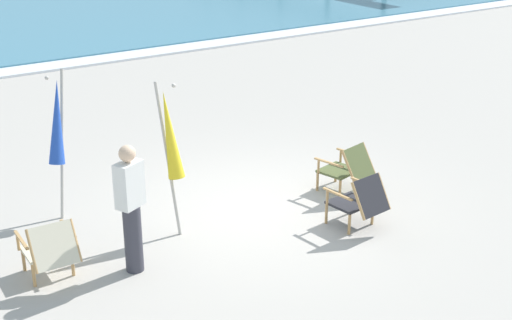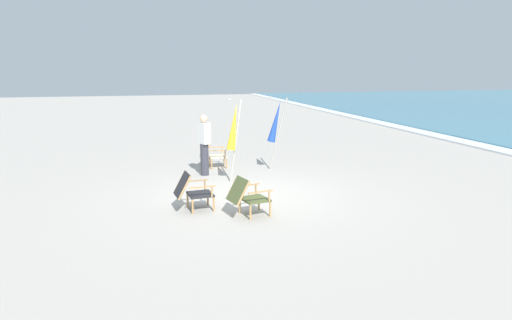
{
  "view_description": "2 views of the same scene",
  "coord_description": "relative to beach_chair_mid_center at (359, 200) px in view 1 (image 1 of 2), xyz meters",
  "views": [
    {
      "loc": [
        -5.28,
        -7.82,
        4.46
      ],
      "look_at": [
        -0.07,
        -0.03,
        0.77
      ],
      "focal_mm": 50.0,
      "sensor_mm": 36.0,
      "label": 1
    },
    {
      "loc": [
        9.69,
        -2.21,
        2.83
      ],
      "look_at": [
        -0.84,
        0.42,
        0.64
      ],
      "focal_mm": 32.0,
      "sensor_mm": 36.0,
      "label": 2
    }
  ],
  "objects": [
    {
      "name": "beach_chair_front_right",
      "position": [
        -3.94,
        1.0,
        -0.0
      ],
      "size": [
        0.61,
        0.78,
        0.78
      ],
      "color": "beige",
      "rests_on": "ground"
    },
    {
      "name": "beach_chair_mid_center",
      "position": [
        0.0,
        0.0,
        0.0
      ],
      "size": [
        0.65,
        0.81,
        0.79
      ],
      "color": "#28282D",
      "rests_on": "ground"
    },
    {
      "name": "person_near_chairs",
      "position": [
        -3.03,
        0.66,
        0.42
      ],
      "size": [
        0.39,
        0.33,
        1.63
      ],
      "color": "#383842",
      "rests_on": "ground"
    },
    {
      "name": "beach_chair_far_center",
      "position": [
        0.64,
        0.99,
        -0.0
      ],
      "size": [
        0.73,
        0.87,
        0.78
      ],
      "color": "#515B33",
      "rests_on": "ground"
    },
    {
      "name": "ground_plane",
      "position": [
        -0.77,
        1.31,
        -0.42
      ],
      "size": [
        80.0,
        80.0,
        0.0
      ],
      "primitive_type": "plane",
      "color": "#B2AAA0"
    },
    {
      "name": "umbrella_furled_blue",
      "position": [
        -3.17,
        2.69,
        0.93
      ],
      "size": [
        0.5,
        0.53,
        2.07
      ],
      "color": "#B7B2A8",
      "rests_on": "ground"
    },
    {
      "name": "umbrella_furled_yellow",
      "position": [
        -2.16,
        1.3,
        0.95
      ],
      "size": [
        0.34,
        0.46,
        2.11
      ],
      "color": "#B7B2A8",
      "rests_on": "ground"
    },
    {
      "name": "surf_band",
      "position": [
        -0.77,
        11.27,
        -0.39
      ],
      "size": [
        80.0,
        1.1,
        0.06
      ],
      "primitive_type": "cube",
      "color": "white",
      "rests_on": "ground"
    }
  ]
}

